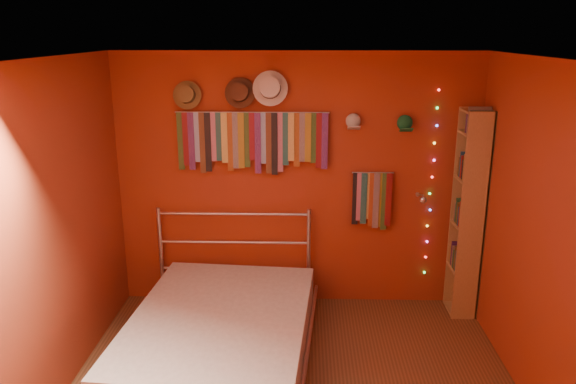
# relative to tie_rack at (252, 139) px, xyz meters

# --- Properties ---
(back_wall) EXTENTS (3.50, 0.02, 2.50)m
(back_wall) POSITION_rel_tie_rack_xyz_m (0.43, 0.07, -0.44)
(back_wall) COLOR maroon
(back_wall) RESTS_ON ground
(right_wall) EXTENTS (0.02, 3.50, 2.50)m
(right_wall) POSITION_rel_tie_rack_xyz_m (2.18, -1.68, -0.44)
(right_wall) COLOR maroon
(right_wall) RESTS_ON ground
(left_wall) EXTENTS (0.02, 3.50, 2.50)m
(left_wall) POSITION_rel_tie_rack_xyz_m (-1.32, -1.68, -0.44)
(left_wall) COLOR maroon
(left_wall) RESTS_ON ground
(ceiling) EXTENTS (3.50, 3.50, 0.02)m
(ceiling) POSITION_rel_tie_rack_xyz_m (0.43, -1.68, 0.81)
(ceiling) COLOR white
(ceiling) RESTS_ON back_wall
(tie_rack) EXTENTS (1.45, 0.03, 0.60)m
(tie_rack) POSITION_rel_tie_rack_xyz_m (0.00, 0.00, 0.00)
(tie_rack) COLOR silver
(tie_rack) RESTS_ON back_wall
(small_tie_rack) EXTENTS (0.40, 0.03, 0.58)m
(small_tie_rack) POSITION_rel_tie_rack_xyz_m (1.16, -0.00, -0.58)
(small_tie_rack) COLOR silver
(small_tie_rack) RESTS_ON back_wall
(fedora_olive) EXTENTS (0.27, 0.14, 0.26)m
(fedora_olive) POSITION_rel_tie_rack_xyz_m (-0.59, -0.03, 0.42)
(fedora_olive) COLOR brown
(fedora_olive) RESTS_ON back_wall
(fedora_brown) EXTENTS (0.28, 0.15, 0.28)m
(fedora_brown) POSITION_rel_tie_rack_xyz_m (-0.10, -0.03, 0.44)
(fedora_brown) COLOR #4B2B1B
(fedora_brown) RESTS_ON back_wall
(fedora_white) EXTENTS (0.33, 0.18, 0.32)m
(fedora_white) POSITION_rel_tie_rack_xyz_m (0.18, -0.04, 0.48)
(fedora_white) COLOR silver
(fedora_white) RESTS_ON back_wall
(cap_white) EXTENTS (0.16, 0.20, 0.16)m
(cap_white) POSITION_rel_tie_rack_xyz_m (0.95, 0.01, 0.17)
(cap_white) COLOR beige
(cap_white) RESTS_ON back_wall
(cap_green) EXTENTS (0.16, 0.20, 0.16)m
(cap_green) POSITION_rel_tie_rack_xyz_m (1.43, 0.01, 0.16)
(cap_green) COLOR #176A36
(cap_green) RESTS_ON back_wall
(fairy_lights) EXTENTS (0.05, 0.02, 1.85)m
(fairy_lights) POSITION_rel_tie_rack_xyz_m (1.73, 0.03, -0.45)
(fairy_lights) COLOR #FF3333
(fairy_lights) RESTS_ON back_wall
(reading_lamp) EXTENTS (0.07, 0.31, 0.09)m
(reading_lamp) POSITION_rel_tie_rack_xyz_m (1.60, -0.17, -0.52)
(reading_lamp) COLOR silver
(reading_lamp) RESTS_ON back_wall
(bookshelf) EXTENTS (0.25, 0.34, 2.00)m
(bookshelf) POSITION_rel_tie_rack_xyz_m (2.08, -0.15, -0.67)
(bookshelf) COLOR #997245
(bookshelf) RESTS_ON ground
(bed) EXTENTS (1.67, 2.13, 1.00)m
(bed) POSITION_rel_tie_rack_xyz_m (-0.19, -1.08, -1.45)
(bed) COLOR silver
(bed) RESTS_ON ground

